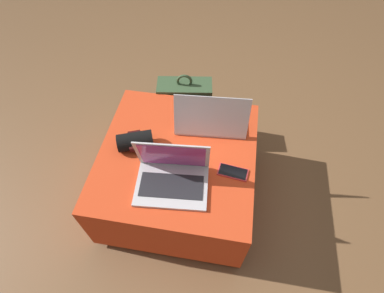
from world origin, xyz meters
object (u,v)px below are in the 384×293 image
laptop_far (211,119)px  cell_phone (233,172)px  laptop_near (172,175)px  backpack (185,109)px  wrist_brace (135,141)px

laptop_far → cell_phone: laptop_far is taller
laptop_near → laptop_far: (0.13, 0.38, -0.00)m
cell_phone → backpack: backpack is taller
laptop_near → cell_phone: (0.28, 0.10, -0.05)m
laptop_far → wrist_brace: laptop_far is taller
backpack → cell_phone: bearing=112.3°
laptop_near → backpack: laptop_near is taller
backpack → wrist_brace: size_ratio=2.59×
laptop_far → cell_phone: (0.15, -0.29, -0.05)m
wrist_brace → cell_phone: bearing=-8.6°
laptop_far → backpack: bearing=-60.2°
laptop_near → laptop_far: size_ratio=0.90×
cell_phone → wrist_brace: 0.52m
laptop_far → cell_phone: bearing=112.7°
laptop_near → backpack: (-0.07, 0.68, -0.27)m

